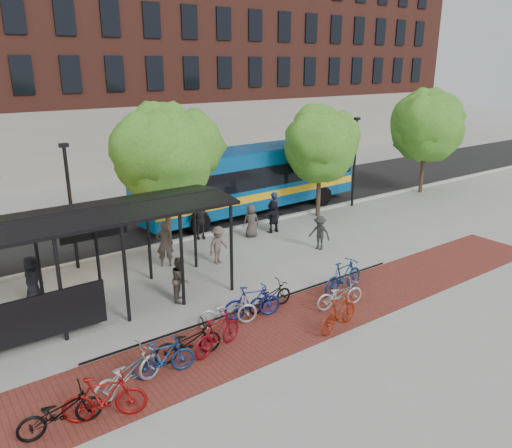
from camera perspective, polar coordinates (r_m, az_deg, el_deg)
ground at (r=21.68m, az=1.22°, el=-3.82°), size 160.00×160.00×0.00m
asphalt_street at (r=28.12m, az=-8.62°, el=1.16°), size 160.00×8.00×0.01m
curb at (r=24.77m, az=-4.35°, el=-0.89°), size 160.00×0.25×0.12m
brick_strip at (r=17.02m, az=6.03°, el=-10.34°), size 24.00×3.00×0.01m
bike_rack_rail at (r=16.91m, az=0.62°, el=-10.45°), size 12.00×0.05×0.95m
building_brick at (r=47.57m, az=-8.52°, el=20.16°), size 55.00×14.00×20.00m
bus_shelter at (r=16.86m, az=-20.34°, el=-0.61°), size 10.60×3.07×3.60m
tree_b at (r=21.79m, az=-10.29°, el=8.22°), size 5.15×4.20×6.47m
tree_c at (r=26.92m, az=7.45°, el=9.30°), size 4.66×3.80×5.92m
tree_d at (r=33.63m, az=19.01°, el=10.92°), size 5.39×4.40×6.55m
lamp_post_left at (r=21.00m, az=-20.43°, el=2.21°), size 0.35×0.20×5.12m
lamp_post_right at (r=29.35m, az=11.21°, el=7.24°), size 0.35×0.20×5.12m
bus at (r=27.61m, az=-0.60°, el=5.49°), size 13.49×3.62×3.61m
bike_0 at (r=12.88m, az=-21.48°, el=-19.34°), size 1.94×0.75×1.00m
bike_1 at (r=12.83m, az=-16.92°, el=-18.48°), size 2.02×1.21×1.17m
bike_2 at (r=13.59m, az=-14.48°, el=-16.12°), size 2.24×1.29×1.11m
bike_3 at (r=14.02m, az=-10.53°, el=-14.83°), size 1.79×0.78×1.04m
bike_4 at (r=14.61m, az=-7.79°, el=-13.21°), size 2.07×0.94×1.05m
bike_5 at (r=14.85m, az=-4.43°, el=-12.35°), size 1.96×1.02×1.13m
bike_6 at (r=16.12m, az=-3.28°, el=-9.92°), size 2.08×1.21×1.03m
bike_7 at (r=16.53m, az=-0.42°, el=-8.89°), size 2.00×1.11×1.16m
bike_8 at (r=17.13m, az=1.61°, el=-8.27°), size 1.85×0.74×0.95m
bike_9 at (r=16.13m, az=9.44°, el=-9.97°), size 1.91×0.87×1.11m
bike_10 at (r=17.49m, az=9.55°, el=-7.92°), size 1.92×0.94×0.97m
bike_11 at (r=18.55m, az=9.93°, el=-5.93°), size 2.11×0.82×1.23m
pedestrian_0 at (r=19.05m, az=-24.18°, el=-5.84°), size 0.98×1.00×1.73m
pedestrian_1 at (r=20.78m, az=-10.38°, el=-2.25°), size 0.84×0.75×1.93m
pedestrian_3 at (r=20.80m, az=-4.33°, el=-2.43°), size 1.19×0.90×1.63m
pedestrian_4 at (r=23.81m, az=-6.42°, el=0.37°), size 1.13×0.77×1.78m
pedestrian_5 at (r=24.62m, az=1.99°, el=0.88°), size 1.53×0.55×1.62m
pedestrian_6 at (r=23.93m, az=-0.56°, el=0.34°), size 0.89×0.71×1.59m
pedestrian_7 at (r=24.89m, az=2.00°, el=1.49°), size 0.73×0.49×1.97m
pedestrian_8 at (r=17.79m, az=-8.61°, el=-6.24°), size 0.97×1.00×1.63m
pedestrian_9 at (r=22.50m, az=7.29°, el=-1.00°), size 0.91×1.16×1.57m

